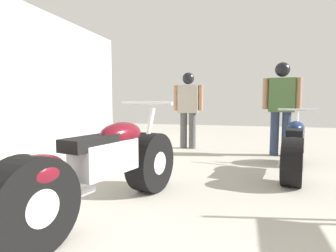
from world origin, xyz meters
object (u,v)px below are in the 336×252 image
Objects in this scene: motorcycle_maroon_cruiser at (103,170)px; mechanic_in_blue at (281,100)px; mechanic_with_helmet at (188,103)px; motorcycle_black_naked at (294,148)px.

motorcycle_maroon_cruiser is 3.94m from mechanic_in_blue.
mechanic_with_helmet reaches higher than motorcycle_maroon_cruiser.
motorcycle_black_naked is at bearing -89.15° from mechanic_in_blue.
mechanic_with_helmet is at bearing 136.56° from motorcycle_black_naked.
mechanic_with_helmet is (0.05, 3.77, 0.56)m from motorcycle_maroon_cruiser.
mechanic_in_blue is 1.87m from mechanic_with_helmet.
motorcycle_black_naked is 1.12× the size of mechanic_in_blue.
mechanic_in_blue is at bearing 90.85° from motorcycle_black_naked.
mechanic_in_blue is (1.88, 3.40, 0.62)m from motorcycle_maroon_cruiser.
mechanic_with_helmet is at bearing 168.77° from mechanic_in_blue.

